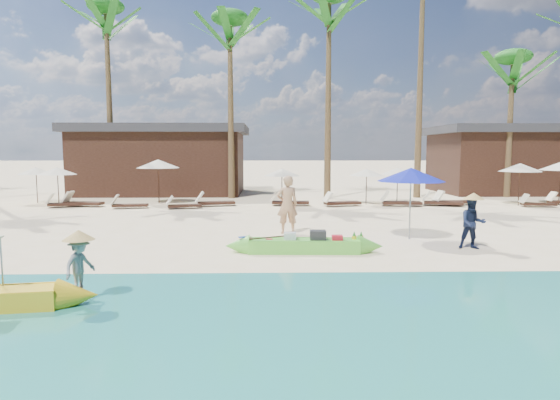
{
  "coord_description": "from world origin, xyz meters",
  "views": [
    {
      "loc": [
        -1.2,
        -12.65,
        2.71
      ],
      "look_at": [
        -0.85,
        2.0,
        1.17
      ],
      "focal_mm": 30.0,
      "sensor_mm": 36.0,
      "label": 1
    }
  ],
  "objects": [
    {
      "name": "resort_parasol_3",
      "position": [
        -11.79,
        11.01,
        1.71
      ],
      "size": [
        1.84,
        1.84,
        1.89
      ],
      "color": "#341D15",
      "rests_on": "ground"
    },
    {
      "name": "lounger_6_right",
      "position": [
        2.28,
        10.1,
        0.21
      ],
      "size": [
        1.95,
        0.97,
        0.64
      ],
      "rotation": [
        0.0,
        0.0,
        0.22
      ],
      "color": "#341D15",
      "rests_on": "ground"
    },
    {
      "name": "resort_parasol_8",
      "position": [
        11.24,
        10.22,
        1.89
      ],
      "size": [
        2.04,
        2.04,
        2.1
      ],
      "color": "#341D15",
      "rests_on": "ground"
    },
    {
      "name": "palm_6",
      "position": [
        12.84,
        14.52,
        7.05
      ],
      "size": [
        2.08,
        2.08,
        8.51
      ],
      "color": "brown",
      "rests_on": "ground"
    },
    {
      "name": "wet_sand_strip",
      "position": [
        0.0,
        -5.0,
        0.0
      ],
      "size": [
        240.0,
        4.5,
        0.01
      ],
      "primitive_type": "cube",
      "color": "tan",
      "rests_on": "ground"
    },
    {
      "name": "lounger_7_left",
      "position": [
        5.2,
        10.07,
        0.22
      ],
      "size": [
        2.04,
        0.84,
        0.67
      ],
      "rotation": [
        0.0,
        0.0,
        -0.12
      ],
      "color": "#341D15",
      "rests_on": "ground"
    },
    {
      "name": "resort_parasol_2",
      "position": [
        -13.32,
        11.95,
        1.68
      ],
      "size": [
        1.81,
        1.81,
        1.86
      ],
      "color": "#341D15",
      "rests_on": "ground"
    },
    {
      "name": "lounger_9_left",
      "position": [
        11.76,
        9.58,
        0.19
      ],
      "size": [
        1.69,
        0.7,
        0.56
      ],
      "rotation": [
        0.0,
        0.0,
        -0.12
      ],
      "color": "#341D15",
      "rests_on": "ground"
    },
    {
      "name": "palm_3",
      "position": [
        -3.36,
        14.27,
        8.58
      ],
      "size": [
        2.08,
        2.08,
        10.52
      ],
      "color": "brown",
      "rests_on": "ground"
    },
    {
      "name": "lounger_3_left",
      "position": [
        -11.08,
        9.98,
        0.2
      ],
      "size": [
        1.87,
        1.02,
        0.61
      ],
      "rotation": [
        0.0,
        0.0,
        0.28
      ],
      "color": "#341D15",
      "rests_on": "ground"
    },
    {
      "name": "palm_2",
      "position": [
        -10.45,
        15.08,
        9.18
      ],
      "size": [
        2.08,
        2.08,
        11.33
      ],
      "color": "brown",
      "rests_on": "ground"
    },
    {
      "name": "pavilion_east",
      "position": [
        14.0,
        17.5,
        2.2
      ],
      "size": [
        8.8,
        6.6,
        4.3
      ],
      "color": "#341D15",
      "rests_on": "ground"
    },
    {
      "name": "resort_parasol_7",
      "position": [
        5.54,
        11.64,
        1.65
      ],
      "size": [
        1.78,
        1.78,
        1.83
      ],
      "color": "#341D15",
      "rests_on": "ground"
    },
    {
      "name": "lounger_5_left",
      "position": [
        -3.94,
        10.27,
        0.22
      ],
      "size": [
        1.99,
        0.97,
        0.65
      ],
      "rotation": [
        0.0,
        0.0,
        0.21
      ],
      "color": "#341D15",
      "rests_on": "ground"
    },
    {
      "name": "palm_4",
      "position": [
        2.15,
        14.01,
        9.45
      ],
      "size": [
        2.08,
        2.08,
        11.7
      ],
      "color": "brown",
      "rests_on": "ground"
    },
    {
      "name": "vendor_yellow",
      "position": [
        -4.57,
        -4.41,
        0.69
      ],
      "size": [
        0.6,
        0.75,
        1.02
      ],
      "primitive_type": "imported",
      "rotation": [
        0.0,
        0.0,
        1.19
      ],
      "color": "gray",
      "rests_on": "ground"
    },
    {
      "name": "pavilion_west",
      "position": [
        -8.0,
        17.5,
        2.19
      ],
      "size": [
        10.8,
        6.6,
        4.3
      ],
      "color": "#341D15",
      "rests_on": "ground"
    },
    {
      "name": "resort_parasol_5",
      "position": [
        -0.57,
        10.08,
        1.68
      ],
      "size": [
        1.81,
        1.81,
        1.86
      ],
      "color": "#341D15",
      "rests_on": "ground"
    },
    {
      "name": "lounger_3_right",
      "position": [
        -10.38,
        10.27,
        0.22
      ],
      "size": [
        2.0,
        0.87,
        0.66
      ],
      "rotation": [
        0.0,
        0.0,
        -0.14
      ],
      "color": "#341D15",
      "rests_on": "ground"
    },
    {
      "name": "palm_5",
      "position": [
        7.45,
        14.38,
        10.82
      ],
      "size": [
        2.08,
        2.08,
        13.6
      ],
      "color": "brown",
      "rests_on": "ground"
    },
    {
      "name": "tourist",
      "position": [
        -0.6,
        2.55,
        0.96
      ],
      "size": [
        0.75,
        0.54,
        1.91
      ],
      "primitive_type": "imported",
      "rotation": [
        0.0,
        0.0,
        3.26
      ],
      "color": "tan",
      "rests_on": "ground"
    },
    {
      "name": "blue_umbrella",
      "position": [
        3.12,
        1.46,
        1.99
      ],
      "size": [
        2.04,
        2.04,
        2.2
      ],
      "color": "#99999E",
      "rests_on": "ground"
    },
    {
      "name": "lounger_7_right",
      "position": [
        7.25,
        10.07,
        0.22
      ],
      "size": [
        2.01,
        1.16,
        0.65
      ],
      "rotation": [
        0.0,
        0.0,
        -0.32
      ],
      "color": "#341D15",
      "rests_on": "ground"
    },
    {
      "name": "vendor_green",
      "position": [
        4.42,
        -0.02,
        0.72
      ],
      "size": [
        0.78,
        0.65,
        1.45
      ],
      "primitive_type": "imported",
      "rotation": [
        0.0,
        0.0,
        -0.15
      ],
      "color": "#141D37",
      "rests_on": "ground"
    },
    {
      "name": "green_canoe",
      "position": [
        -0.27,
        -0.38,
        0.2
      ],
      "size": [
        4.71,
        0.72,
        0.6
      ],
      "rotation": [
        0.0,
        0.0,
        -0.04
      ],
      "color": "#5AC63C",
      "rests_on": "ground"
    },
    {
      "name": "lounger_4_right",
      "position": [
        -5.3,
        9.29,
        0.18
      ],
      "size": [
        1.7,
        0.91,
        0.55
      ],
      "rotation": [
        0.0,
        0.0,
        0.27
      ],
      "color": "#341D15",
      "rests_on": "ground"
    },
    {
      "name": "lounger_6_left",
      "position": [
        -0.27,
        10.39,
        0.22
      ],
      "size": [
        1.96,
        0.71,
        0.65
      ],
      "rotation": [
        0.0,
        0.0,
        -0.06
      ],
      "color": "#341D15",
      "rests_on": "ground"
    },
    {
      "name": "lounger_4_left",
      "position": [
        -7.9,
        9.48,
        0.19
      ],
      "size": [
        1.74,
        0.7,
        0.58
      ],
      "rotation": [
        0.0,
        0.0,
        0.11
      ],
      "color": "#341D15",
      "rests_on": "ground"
    },
    {
      "name": "lounger_8_left",
      "position": [
        7.89,
        10.39,
        0.22
      ],
      "size": [
        1.99,
        0.84,
        0.66
      ],
      "rotation": [
        0.0,
        0.0,
        0.13
      ],
      "color": "#341D15",
      "rests_on": "ground"
    },
    {
      "name": "resort_parasol_4",
      "position": [
        -6.93,
        11.7,
        2.04
      ],
      "size": [
        2.2,
        2.2,
        2.27
      ],
      "color": "#341D15",
      "rests_on": "ground"
    },
    {
      "name": "resort_parasol_6",
      "position": [
        3.73,
        10.8,
        1.63
      ],
      "size": [
        1.76,
        1.76,
        1.81
      ],
      "color": "#341D15",
      "rests_on": "ground"
    },
    {
      "name": "ground",
      "position": [
        0.0,
        0.0,
        0.0
      ],
      "size": [
        240.0,
        240.0,
        0.0
      ],
      "primitive_type": "plane",
      "color": "#FAE2B9",
      "rests_on": "ground"
    }
  ]
}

